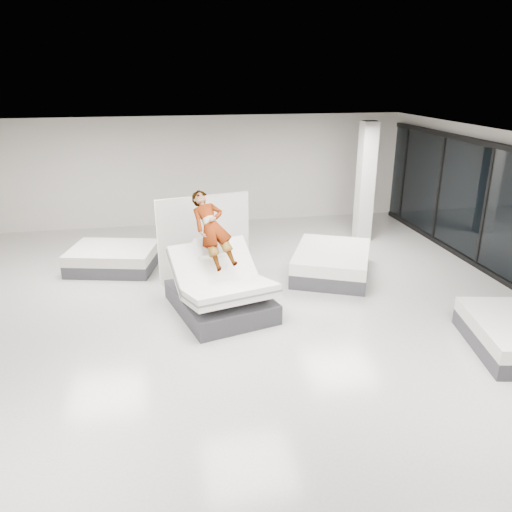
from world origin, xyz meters
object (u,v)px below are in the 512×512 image
Objects in this scene: divider_panel at (204,238)px; column at (365,182)px; hero_bed at (220,291)px; person at (213,242)px; flat_bed_right_far at (332,262)px; remote at (231,256)px; flat_bed_left_far at (113,258)px.

divider_panel is 4.94m from column.
person reaches higher than hero_bed.
person is 0.80× the size of divider_panel.
column is (4.47, 3.33, 0.29)m from person.
flat_bed_right_far is at bearing 26.37° from hero_bed.
column is at bearing 39.69° from hero_bed.
person is at bearing 122.15° from remote.
divider_panel reaches higher than flat_bed_left_far.
remote is 5.54m from column.
hero_bed is at bearing -140.31° from column.
hero_bed is at bearing -90.00° from person.
column is at bearing 10.39° from divider_panel.
column is (4.39, 3.64, 1.19)m from hero_bed.
flat_bed_right_far is 3.12m from column.
remote is 1.74m from divider_panel.
flat_bed_right_far reaches higher than flat_bed_left_far.
person is at bearing -48.03° from flat_bed_left_far.
flat_bed_right_far is (2.81, 1.04, -1.01)m from person.
flat_bed_right_far is at bearing 12.79° from remote.
remote is 0.04× the size of column.
flat_bed_right_far is at bearing -20.21° from divider_panel.
flat_bed_left_far is (-4.93, 1.32, -0.03)m from flat_bed_right_far.
divider_panel reaches higher than remote.
column reaches higher than flat_bed_left_far.
column is (4.51, 1.91, 0.65)m from divider_panel.
divider_panel is at bearing -24.23° from flat_bed_left_far.
divider_panel reaches higher than flat_bed_right_far.
person reaches higher than flat_bed_left_far.
hero_bed reaches higher than remote.
divider_panel is at bearing 172.29° from flat_bed_right_far.
remote is at bearing -139.13° from column.
hero_bed is 3.04m from flat_bed_right_far.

